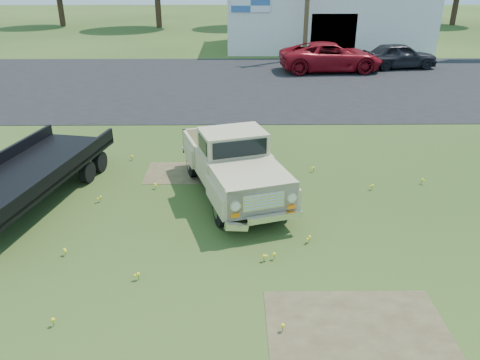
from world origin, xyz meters
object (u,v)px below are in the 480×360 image
vintage_pickup_truck (233,163)px  red_pickup (331,57)px  flatbed_trailer (26,170)px  dark_sedan (400,56)px

vintage_pickup_truck → red_pickup: (5.51, 15.89, -0.08)m
vintage_pickup_truck → flatbed_trailer: (-5.17, -0.33, -0.03)m
flatbed_trailer → dark_sedan: bearing=60.0°
red_pickup → dark_sedan: size_ratio=1.35×
vintage_pickup_truck → dark_sedan: size_ratio=1.14×
red_pickup → dark_sedan: (4.19, 0.81, -0.07)m
red_pickup → dark_sedan: bearing=-82.8°
dark_sedan → flatbed_trailer: bearing=131.3°
vintage_pickup_truck → red_pickup: bearing=53.7°
flatbed_trailer → red_pickup: 19.42m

